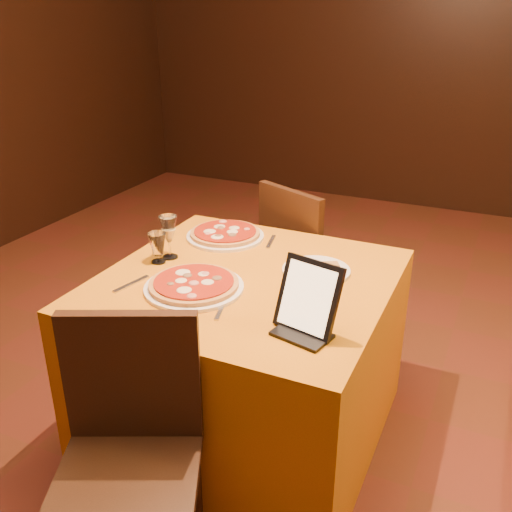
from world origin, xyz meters
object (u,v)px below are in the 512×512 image
at_px(chair_main_far, 314,264).
at_px(water_glass, 158,248).
at_px(chair_main_near, 126,481).
at_px(pizza_near, 194,286).
at_px(pizza_far, 225,235).
at_px(main_table, 247,358).
at_px(wine_glass, 169,237).
at_px(tablet, 308,297).

height_order(chair_main_far, water_glass, chair_main_far).
xyz_separation_m(chair_main_near, pizza_near, (-0.14, 0.66, 0.31)).
bearing_deg(pizza_far, water_glass, -109.29).
xyz_separation_m(chair_main_near, water_glass, (-0.39, 0.81, 0.36)).
distance_m(main_table, chair_main_far, 0.84).
bearing_deg(wine_glass, pizza_far, 70.16).
bearing_deg(chair_main_near, water_glass, 91.41).
height_order(chair_main_far, tablet, tablet).
relative_size(pizza_far, tablet, 1.46).
bearing_deg(tablet, water_glass, 175.06).
bearing_deg(pizza_near, pizza_far, 104.44).
relative_size(water_glass, tablet, 0.53).
relative_size(pizza_near, pizza_far, 1.06).
distance_m(water_glass, tablet, 0.78).
bearing_deg(wine_glass, tablet, -22.99).
bearing_deg(pizza_near, chair_main_far, 82.27).
relative_size(main_table, tablet, 4.51).
xyz_separation_m(chair_main_near, wine_glass, (-0.38, 0.87, 0.39)).
height_order(pizza_near, pizza_far, same).
distance_m(pizza_near, water_glass, 0.30).
distance_m(main_table, wine_glass, 0.60).
relative_size(chair_main_near, chair_main_far, 1.00).
relative_size(pizza_far, wine_glass, 1.87).
height_order(main_table, chair_main_near, chair_main_near).
bearing_deg(pizza_near, water_glass, 149.64).
distance_m(main_table, water_glass, 0.59).
height_order(chair_main_near, water_glass, chair_main_near).
height_order(water_glass, tablet, tablet).
xyz_separation_m(main_table, chair_main_far, (0.00, 0.84, 0.08)).
bearing_deg(chair_main_near, pizza_near, 77.18).
distance_m(chair_main_far, water_glass, 1.01).
height_order(chair_main_far, pizza_far, chair_main_far).
relative_size(wine_glass, water_glass, 1.46).
bearing_deg(chair_main_near, wine_glass, 88.79).
xyz_separation_m(chair_main_near, pizza_far, (-0.27, 1.17, 0.31)).
bearing_deg(chair_main_far, tablet, 132.21).
height_order(pizza_near, wine_glass, wine_glass).
distance_m(wine_glass, water_glass, 0.07).
distance_m(chair_main_far, tablet, 1.23).
bearing_deg(tablet, chair_main_far, 120.84).
xyz_separation_m(main_table, pizza_near, (-0.14, -0.17, 0.39)).
relative_size(main_table, water_glass, 8.46).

